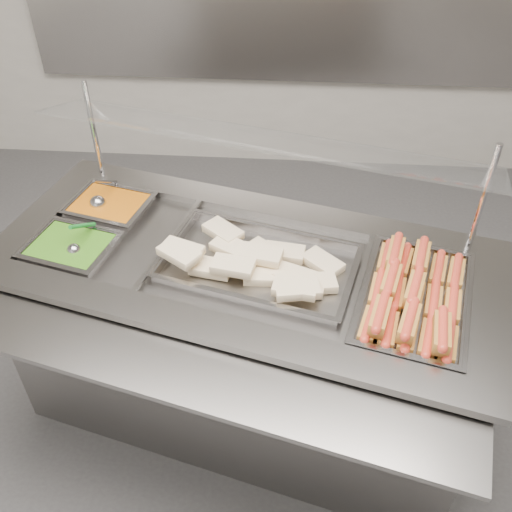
# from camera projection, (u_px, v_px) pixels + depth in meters

# --- Properties ---
(steam_counter) EXTENTS (1.85, 1.16, 0.82)m
(steam_counter) POSITION_uv_depth(u_px,v_px,m) (245.00, 339.00, 2.18)
(steam_counter) COLOR slate
(steam_counter) RESTS_ON ground
(tray_rail) EXTENTS (1.64, 0.72, 0.05)m
(tray_rail) POSITION_uv_depth(u_px,v_px,m) (187.00, 371.00, 1.60)
(tray_rail) COLOR gray
(tray_rail) RESTS_ON steam_counter
(sneeze_guard) EXTENTS (1.52, 0.64, 0.40)m
(sneeze_guard) POSITION_uv_depth(u_px,v_px,m) (263.00, 142.00, 1.84)
(sneeze_guard) COLOR silver
(sneeze_guard) RESTS_ON steam_counter
(pan_hotdogs) EXTENTS (0.43, 0.56, 0.09)m
(pan_hotdogs) POSITION_uv_depth(u_px,v_px,m) (413.00, 305.00, 1.80)
(pan_hotdogs) COLOR gray
(pan_hotdogs) RESTS_ON steam_counter
(pan_wraps) EXTENTS (0.69, 0.51, 0.06)m
(pan_wraps) POSITION_uv_depth(u_px,v_px,m) (259.00, 267.00, 1.91)
(pan_wraps) COLOR gray
(pan_wraps) RESTS_ON steam_counter
(pan_beans) EXTENTS (0.32, 0.28, 0.09)m
(pan_beans) POSITION_uv_depth(u_px,v_px,m) (111.00, 211.00, 2.17)
(pan_beans) COLOR gray
(pan_beans) RESTS_ON steam_counter
(pan_peas) EXTENTS (0.32, 0.28, 0.09)m
(pan_peas) POSITION_uv_depth(u_px,v_px,m) (72.00, 253.00, 1.98)
(pan_peas) COLOR gray
(pan_peas) RESTS_ON steam_counter
(hotdogs_in_buns) EXTENTS (0.38, 0.52, 0.11)m
(hotdogs_in_buns) POSITION_uv_depth(u_px,v_px,m) (412.00, 296.00, 1.76)
(hotdogs_in_buns) COLOR #A76223
(hotdogs_in_buns) RESTS_ON pan_hotdogs
(tortilla_wraps) EXTENTS (0.63, 0.39, 0.09)m
(tortilla_wraps) POSITION_uv_depth(u_px,v_px,m) (260.00, 264.00, 1.87)
(tortilla_wraps) COLOR beige
(tortilla_wraps) RESTS_ON pan_wraps
(ladle) EXTENTS (0.07, 0.17, 0.13)m
(ladle) POSITION_uv_depth(u_px,v_px,m) (98.00, 202.00, 2.15)
(ladle) COLOR #ADADB1
(ladle) RESTS_ON pan_beans
(serving_spoon) EXTENTS (0.07, 0.16, 0.12)m
(serving_spoon) POSITION_uv_depth(u_px,v_px,m) (76.00, 246.00, 1.94)
(serving_spoon) COLOR #ADADB1
(serving_spoon) RESTS_ON pan_peas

